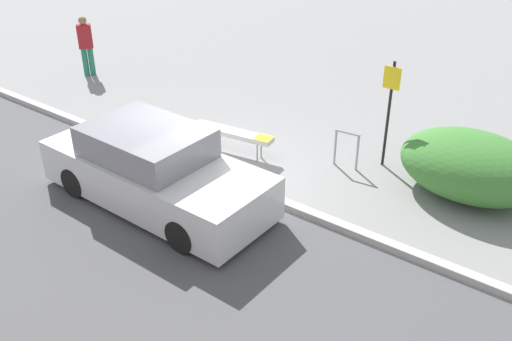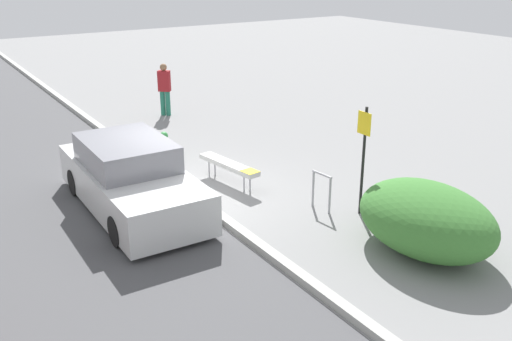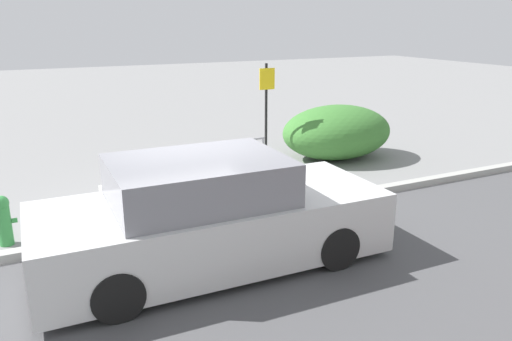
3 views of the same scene
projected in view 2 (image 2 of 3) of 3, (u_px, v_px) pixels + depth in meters
The scene contains 9 objects.
ground_plane at pixel (189, 196), 12.86m from camera, with size 60.00×60.00×0.00m, color gray.
curb at pixel (189, 194), 12.84m from camera, with size 60.00×0.20×0.13m.
bench at pixel (229, 165), 13.41m from camera, with size 1.94×0.60×0.54m.
bike_rack at pixel (322, 188), 12.03m from camera, with size 0.55×0.11×0.83m.
sign_post at pixel (363, 151), 11.53m from camera, with size 0.36×0.08×2.30m.
fire_hydrant at pixel (164, 145), 15.06m from camera, with size 0.36×0.22×0.77m.
shrub_hedge at pixel (426, 219), 10.29m from camera, with size 2.75×2.00×1.27m.
pedestrian at pixel (165, 88), 19.09m from camera, with size 0.42×0.44×1.75m.
parked_car_near at pixel (131, 179), 12.03m from camera, with size 4.65×1.90×1.50m.
Camera 2 is at (10.78, -5.10, 5.09)m, focal length 40.00 mm.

